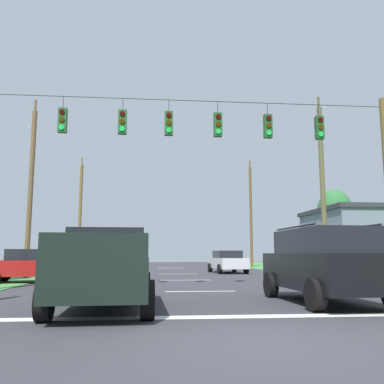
% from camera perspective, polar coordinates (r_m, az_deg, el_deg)
% --- Properties ---
extents(ground_plane, '(120.00, 120.00, 0.00)m').
position_cam_1_polar(ground_plane, '(6.69, 9.98, -19.65)').
color(ground_plane, '#333338').
extents(stop_bar_stripe, '(13.47, 0.45, 0.01)m').
position_cam_1_polar(stop_bar_stripe, '(9.24, 5.50, -16.55)').
color(stop_bar_stripe, white).
rests_on(stop_bar_stripe, ground).
extents(lane_dash_0, '(2.50, 0.15, 0.01)m').
position_cam_1_polar(lane_dash_0, '(15.14, 1.15, -13.38)').
color(lane_dash_0, white).
rests_on(lane_dash_0, ground).
extents(lane_dash_1, '(2.50, 0.15, 0.01)m').
position_cam_1_polar(lane_dash_1, '(21.44, -0.79, -11.92)').
color(lane_dash_1, white).
rests_on(lane_dash_1, ground).
extents(lane_dash_2, '(2.50, 0.15, 0.01)m').
position_cam_1_polar(lane_dash_2, '(27.83, -1.85, -11.10)').
color(lane_dash_2, white).
rests_on(lane_dash_2, ground).
extents(lane_dash_3, '(2.50, 0.15, 0.01)m').
position_cam_1_polar(lane_dash_3, '(38.50, -2.82, -10.34)').
color(lane_dash_3, white).
rests_on(lane_dash_3, ground).
extents(lane_dash_4, '(2.50, 0.15, 0.01)m').
position_cam_1_polar(lane_dash_4, '(41.34, -3.00, -10.21)').
color(lane_dash_4, white).
rests_on(lane_dash_4, ground).
extents(overhead_signal_span, '(15.75, 0.31, 7.67)m').
position_cam_1_polar(overhead_signal_span, '(16.13, 0.63, 2.91)').
color(overhead_signal_span, brown).
rests_on(overhead_signal_span, ground).
extents(pickup_truck, '(2.42, 5.46, 1.95)m').
position_cam_1_polar(pickup_truck, '(10.63, -11.74, -10.13)').
color(pickup_truck, black).
rests_on(pickup_truck, ground).
extents(suv_black, '(2.35, 4.87, 2.05)m').
position_cam_1_polar(suv_black, '(12.09, 17.55, -9.24)').
color(suv_black, black).
rests_on(suv_black, ground).
extents(distant_car_crossing_white, '(2.25, 4.41, 1.52)m').
position_cam_1_polar(distant_car_crossing_white, '(27.03, 21.38, -8.95)').
color(distant_car_crossing_white, silver).
rests_on(distant_car_crossing_white, ground).
extents(distant_car_oncoming, '(4.43, 2.30, 1.52)m').
position_cam_1_polar(distant_car_oncoming, '(20.77, -20.96, -9.31)').
color(distant_car_oncoming, maroon).
rests_on(distant_car_oncoming, ground).
extents(distant_car_far_parked, '(2.32, 4.44, 1.52)m').
position_cam_1_polar(distant_car_far_parked, '(29.39, 4.83, -9.40)').
color(distant_car_far_parked, silver).
rests_on(distant_car_far_parked, ground).
extents(utility_pole_mid_right, '(0.29, 1.78, 10.59)m').
position_cam_1_polar(utility_pole_mid_right, '(25.37, 17.38, 0.64)').
color(utility_pole_mid_right, brown).
rests_on(utility_pole_mid_right, ground).
extents(utility_pole_far_right, '(0.26, 1.86, 10.69)m').
position_cam_1_polar(utility_pole_far_right, '(42.16, 8.04, -3.03)').
color(utility_pole_far_right, brown).
rests_on(utility_pole_far_right, ground).
extents(utility_pole_mid_left, '(0.27, 1.81, 9.97)m').
position_cam_1_polar(utility_pole_mid_left, '(24.66, -21.13, 0.73)').
color(utility_pole_mid_left, brown).
rests_on(utility_pole_mid_left, ground).
extents(utility_pole_far_left, '(0.30, 1.91, 10.52)m').
position_cam_1_polar(utility_pole_far_left, '(40.99, -15.02, -2.69)').
color(utility_pole_far_left, brown).
rests_on(utility_pole_far_left, ground).
extents(tree_roadside_right, '(2.80, 2.80, 6.38)m').
position_cam_1_polar(tree_roadside_right, '(35.04, 18.92, -2.86)').
color(tree_roadside_right, brown).
rests_on(tree_roadside_right, ground).
extents(roadside_store, '(9.83, 9.01, 5.42)m').
position_cam_1_polar(roadside_store, '(34.03, 24.44, -5.99)').
color(roadside_store, slate).
rests_on(roadside_store, ground).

